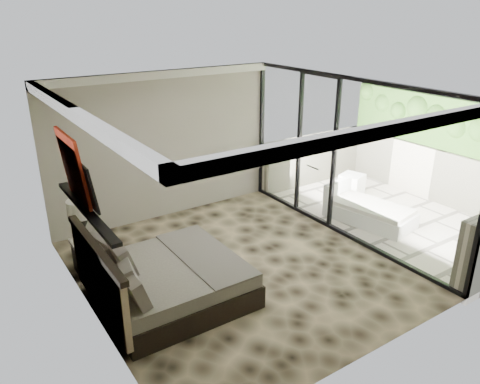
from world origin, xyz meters
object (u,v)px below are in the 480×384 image
bed (164,280)px  table_lamp (81,216)px  lounger (367,211)px  ottoman (352,184)px  nightstand (91,257)px

bed → table_lamp: size_ratio=2.89×
bed → lounger: bearing=3.3°
ottoman → lounger: bearing=-123.9°
bed → lounger: 4.38m
bed → ottoman: bed is taller
nightstand → table_lamp: table_lamp is taller
nightstand → ottoman: size_ratio=1.08×
table_lamp → ottoman: table_lamp is taller
nightstand → ottoman: (5.75, 0.03, -0.02)m
nightstand → table_lamp: bearing=-178.8°
lounger → table_lamp: bearing=156.5°
nightstand → lounger: size_ratio=0.28×
bed → ottoman: 5.33m
bed → ottoman: bearing=15.3°
nightstand → table_lamp: (-0.06, -0.00, 0.71)m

